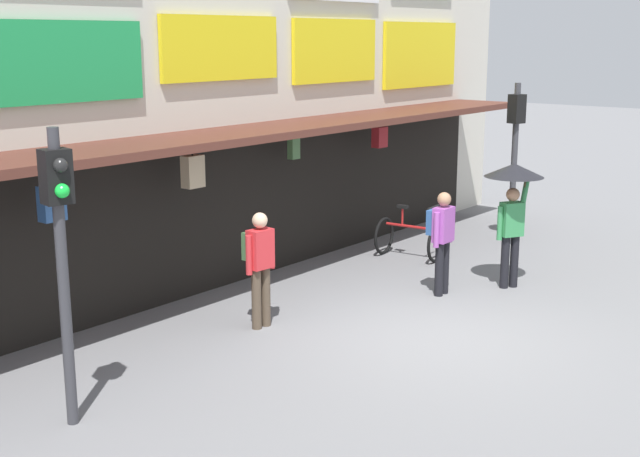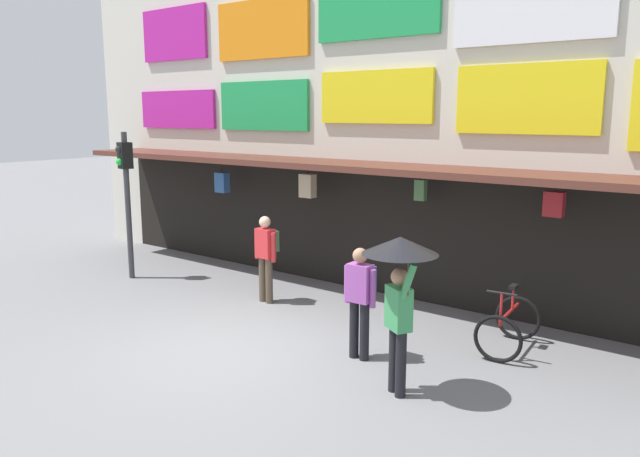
% 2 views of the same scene
% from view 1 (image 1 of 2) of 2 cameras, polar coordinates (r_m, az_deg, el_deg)
% --- Properties ---
extents(ground_plane, '(80.00, 80.00, 0.00)m').
position_cam_1_polar(ground_plane, '(12.06, 7.35, -7.13)').
color(ground_plane, slate).
extents(shopfront, '(18.00, 2.60, 8.00)m').
position_cam_1_polar(shopfront, '(14.24, -8.41, 12.17)').
color(shopfront, beige).
rests_on(shopfront, ground).
extents(traffic_light_near, '(0.32, 0.35, 3.20)m').
position_cam_1_polar(traffic_light_near, '(9.10, -17.03, -0.13)').
color(traffic_light_near, '#38383D').
rests_on(traffic_light_near, ground).
extents(traffic_light_far, '(0.33, 0.35, 3.20)m').
position_cam_1_polar(traffic_light_far, '(17.18, 12.94, 5.97)').
color(traffic_light_far, '#38383D').
rests_on(traffic_light_far, ground).
extents(bicycle_parked, '(0.83, 1.22, 1.05)m').
position_cam_1_polar(bicycle_parked, '(16.00, 6.06, -0.62)').
color(bicycle_parked, black).
rests_on(bicycle_parked, ground).
extents(pedestrian_with_umbrella, '(0.96, 0.96, 2.08)m').
position_cam_1_polar(pedestrian_with_umbrella, '(14.14, 12.83, 2.53)').
color(pedestrian_with_umbrella, black).
rests_on(pedestrian_with_umbrella, ground).
extents(pedestrian_in_white, '(0.53, 0.36, 1.68)m').
position_cam_1_polar(pedestrian_in_white, '(13.69, 8.16, -0.44)').
color(pedestrian_in_white, black).
rests_on(pedestrian_in_white, ground).
extents(pedestrian_in_black, '(0.53, 0.37, 1.68)m').
position_cam_1_polar(pedestrian_in_black, '(12.05, -4.10, -2.16)').
color(pedestrian_in_black, brown).
rests_on(pedestrian_in_black, ground).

